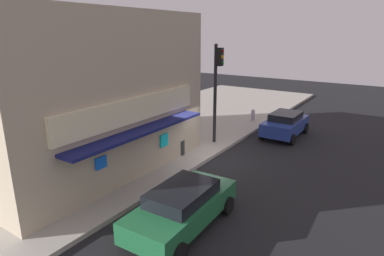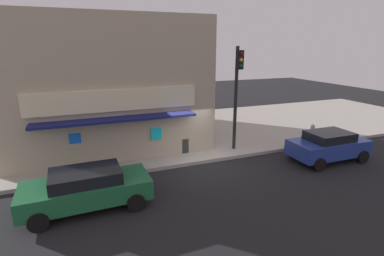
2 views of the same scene
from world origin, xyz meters
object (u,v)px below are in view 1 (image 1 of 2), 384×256
Objects in this scene: trash_can at (179,147)px; parked_car_blue at (285,124)px; traffic_light at (217,81)px; pedestrian at (130,147)px; fire_hydrant at (253,115)px; parked_car_green at (183,206)px.

trash_can is 0.19× the size of parked_car_blue.
traffic_light is 7.17× the size of trash_can.
traffic_light is at bearing -15.35° from pedestrian.
fire_hydrant is 0.19× the size of parked_car_green.
traffic_light is 6.11m from pedestrian.
parked_car_green is (-7.78, -3.13, -2.90)m from traffic_light.
traffic_light reaches higher than pedestrian.
parked_car_blue reaches higher than parked_car_green.
parked_car_green reaches higher than trash_can.
fire_hydrant is at bearing 0.97° from traffic_light.
pedestrian is at bearing 62.50° from parked_car_green.
pedestrian is (-2.65, 0.85, 0.63)m from trash_can.
fire_hydrant is 3.32m from parked_car_blue.
trash_can is at bearing 176.26° from fire_hydrant.
pedestrian reaches higher than parked_car_blue.
fire_hydrant is at bearing -7.25° from pedestrian.
fire_hydrant is 0.46× the size of pedestrian.
fire_hydrant is at bearing -3.74° from trash_can.
pedestrian is 10.14m from parked_car_blue.
parked_car_green is (-13.28, -3.23, 0.19)m from fire_hydrant.
trash_can is (-2.73, 0.63, -3.11)m from traffic_light.
pedestrian is at bearing 162.29° from trash_can.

